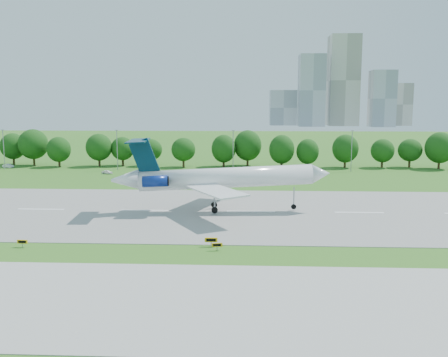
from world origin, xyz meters
TOP-DOWN VIEW (x-y plane):
  - ground at (0.00, 0.00)m, footprint 600.00×600.00m
  - runway at (0.00, 25.00)m, footprint 400.00×45.00m
  - taxiway at (0.00, -18.00)m, footprint 400.00×23.00m
  - tree_line at (0.00, 92.00)m, footprint 288.40×8.40m
  - light_poles at (-2.50, 82.00)m, footprint 175.90×0.25m
  - skyline at (100.16, 390.61)m, footprint 127.00×52.00m
  - airliner at (13.29, 24.83)m, footprint 40.77×29.60m
  - taxi_sign_left at (-12.27, 0.29)m, footprint 1.53×0.31m
  - taxi_sign_centre at (14.23, 1.93)m, footprint 1.81×0.26m
  - taxi_sign_right at (15.19, 0.04)m, footprint 1.50×0.38m
  - service_vehicle_a at (-55.86, 85.84)m, footprint 3.98×2.47m
  - service_vehicle_b at (-20.93, 73.70)m, footprint 3.50×2.22m

SIDE VIEW (x-z plane):
  - ground at x=0.00m, z-range 0.00..0.00m
  - runway at x=0.00m, z-range 0.00..0.08m
  - taxiway at x=0.00m, z-range 0.00..0.08m
  - service_vehicle_b at x=-20.93m, z-range 0.00..1.11m
  - service_vehicle_a at x=-55.86m, z-range 0.00..1.24m
  - taxi_sign_right at x=15.19m, z-range 0.25..1.30m
  - taxi_sign_left at x=-12.27m, z-range 0.25..1.32m
  - taxi_sign_centre at x=14.23m, z-range 0.30..1.58m
  - tree_line at x=0.00m, z-range 0.99..11.39m
  - light_poles at x=-2.50m, z-range 0.24..12.43m
  - airliner at x=13.29m, z-range -0.33..13.32m
  - skyline at x=100.16m, z-range -9.54..70.46m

